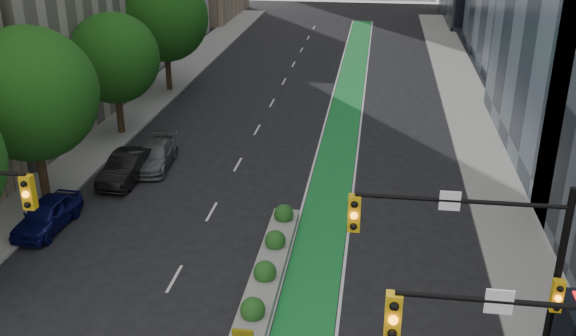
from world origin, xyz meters
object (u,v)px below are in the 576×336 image
(median_planter, at_px, (269,264))
(parked_car_left_far, at_px, (155,155))
(parked_car_left_near, at_px, (47,214))
(parked_car_left_mid, at_px, (127,167))

(median_planter, height_order, parked_car_left_far, parked_car_left_far)
(median_planter, xyz_separation_m, parked_car_left_near, (-10.70, 2.25, 0.35))
(parked_car_left_near, relative_size, parked_car_left_far, 0.91)
(median_planter, distance_m, parked_car_left_near, 10.94)
(parked_car_left_mid, xyz_separation_m, parked_car_left_far, (0.87, 2.02, -0.08))
(parked_car_left_mid, relative_size, parked_car_left_far, 0.99)
(parked_car_left_mid, bearing_deg, parked_car_left_far, 69.12)
(parked_car_left_near, bearing_deg, parked_car_left_far, 75.15)
(median_planter, xyz_separation_m, parked_car_left_far, (-8.25, 10.02, 0.31))
(parked_car_left_near, distance_m, parked_car_left_far, 8.15)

